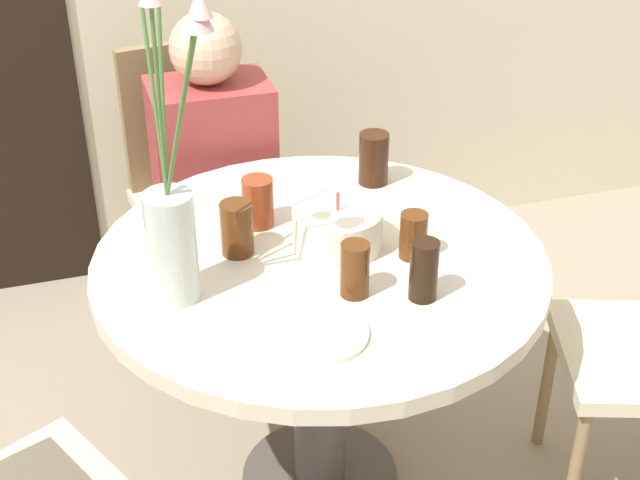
{
  "coord_description": "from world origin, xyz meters",
  "views": [
    {
      "loc": [
        -0.5,
        -1.63,
        1.79
      ],
      "look_at": [
        0.0,
        0.0,
        0.76
      ],
      "focal_mm": 50.0,
      "sensor_mm": 36.0,
      "label": 1
    }
  ],
  "objects_px": {
    "drink_glass_1": "(237,229)",
    "flower_vase": "(172,202)",
    "chair_far_back": "(198,175)",
    "person_woman": "(216,202)",
    "birthday_cake": "(337,228)",
    "drink_glass_5": "(355,269)",
    "drink_glass_2": "(413,235)",
    "drink_glass_0": "(374,158)",
    "drink_glass_3": "(258,202)",
    "side_plate": "(318,333)",
    "drink_glass_4": "(424,270)"
  },
  "relations": [
    {
      "from": "side_plate",
      "to": "birthday_cake",
      "type": "bearing_deg",
      "value": 65.54
    },
    {
      "from": "drink_glass_5",
      "to": "birthday_cake",
      "type": "bearing_deg",
      "value": 82.43
    },
    {
      "from": "birthday_cake",
      "to": "drink_glass_2",
      "type": "relative_size",
      "value": 1.92
    },
    {
      "from": "drink_glass_0",
      "to": "person_woman",
      "type": "xyz_separation_m",
      "value": [
        -0.35,
        0.39,
        -0.28
      ]
    },
    {
      "from": "chair_far_back",
      "to": "drink_glass_1",
      "type": "xyz_separation_m",
      "value": [
        -0.04,
        -0.78,
        0.25
      ]
    },
    {
      "from": "side_plate",
      "to": "drink_glass_0",
      "type": "distance_m",
      "value": 0.67
    },
    {
      "from": "side_plate",
      "to": "drink_glass_4",
      "type": "relative_size",
      "value": 1.5
    },
    {
      "from": "drink_glass_4",
      "to": "drink_glass_5",
      "type": "distance_m",
      "value": 0.14
    },
    {
      "from": "chair_far_back",
      "to": "drink_glass_2",
      "type": "distance_m",
      "value": 1.0
    },
    {
      "from": "birthday_cake",
      "to": "drink_glass_5",
      "type": "distance_m",
      "value": 0.2
    },
    {
      "from": "flower_vase",
      "to": "drink_glass_4",
      "type": "distance_m",
      "value": 0.53
    },
    {
      "from": "flower_vase",
      "to": "drink_glass_5",
      "type": "distance_m",
      "value": 0.4
    },
    {
      "from": "drink_glass_0",
      "to": "drink_glass_1",
      "type": "height_order",
      "value": "drink_glass_0"
    },
    {
      "from": "side_plate",
      "to": "drink_glass_5",
      "type": "relative_size",
      "value": 1.65
    },
    {
      "from": "chair_far_back",
      "to": "person_woman",
      "type": "xyz_separation_m",
      "value": [
        0.03,
        -0.16,
        -0.02
      ]
    },
    {
      "from": "drink_glass_4",
      "to": "chair_far_back",
      "type": "bearing_deg",
      "value": 105.38
    },
    {
      "from": "chair_far_back",
      "to": "side_plate",
      "type": "bearing_deg",
      "value": -96.86
    },
    {
      "from": "birthday_cake",
      "to": "drink_glass_1",
      "type": "distance_m",
      "value": 0.23
    },
    {
      "from": "drink_glass_0",
      "to": "drink_glass_3",
      "type": "xyz_separation_m",
      "value": [
        -0.34,
        -0.13,
        -0.01
      ]
    },
    {
      "from": "birthday_cake",
      "to": "drink_glass_2",
      "type": "xyz_separation_m",
      "value": [
        0.15,
        -0.09,
        0.01
      ]
    },
    {
      "from": "drink_glass_0",
      "to": "drink_glass_3",
      "type": "relative_size",
      "value": 1.13
    },
    {
      "from": "flower_vase",
      "to": "drink_glass_5",
      "type": "relative_size",
      "value": 6.29
    },
    {
      "from": "side_plate",
      "to": "flower_vase",
      "type": "bearing_deg",
      "value": 138.24
    },
    {
      "from": "drink_glass_2",
      "to": "flower_vase",
      "type": "bearing_deg",
      "value": -179.36
    },
    {
      "from": "drink_glass_1",
      "to": "flower_vase",
      "type": "bearing_deg",
      "value": -138.35
    },
    {
      "from": "drink_glass_2",
      "to": "chair_far_back",
      "type": "bearing_deg",
      "value": 110.22
    },
    {
      "from": "chair_far_back",
      "to": "person_woman",
      "type": "bearing_deg",
      "value": -90.0
    },
    {
      "from": "drink_glass_3",
      "to": "drink_glass_4",
      "type": "xyz_separation_m",
      "value": [
        0.26,
        -0.4,
        0.01
      ]
    },
    {
      "from": "chair_far_back",
      "to": "flower_vase",
      "type": "bearing_deg",
      "value": -110.95
    },
    {
      "from": "drink_glass_0",
      "to": "drink_glass_1",
      "type": "distance_m",
      "value": 0.48
    },
    {
      "from": "drink_glass_1",
      "to": "drink_glass_5",
      "type": "height_order",
      "value": "drink_glass_1"
    },
    {
      "from": "drink_glass_4",
      "to": "drink_glass_1",
      "type": "bearing_deg",
      "value": 138.97
    },
    {
      "from": "side_plate",
      "to": "person_woman",
      "type": "relative_size",
      "value": 0.19
    },
    {
      "from": "drink_glass_0",
      "to": "drink_glass_1",
      "type": "bearing_deg",
      "value": -150.24
    },
    {
      "from": "flower_vase",
      "to": "drink_glass_1",
      "type": "distance_m",
      "value": 0.26
    },
    {
      "from": "chair_far_back",
      "to": "drink_glass_1",
      "type": "relative_size",
      "value": 7.35
    },
    {
      "from": "drink_glass_5",
      "to": "person_woman",
      "type": "relative_size",
      "value": 0.11
    },
    {
      "from": "drink_glass_0",
      "to": "drink_glass_5",
      "type": "distance_m",
      "value": 0.52
    },
    {
      "from": "flower_vase",
      "to": "drink_glass_2",
      "type": "height_order",
      "value": "flower_vase"
    },
    {
      "from": "chair_far_back",
      "to": "drink_glass_5",
      "type": "distance_m",
      "value": 1.06
    },
    {
      "from": "birthday_cake",
      "to": "drink_glass_2",
      "type": "height_order",
      "value": "birthday_cake"
    },
    {
      "from": "drink_glass_0",
      "to": "side_plate",
      "type": "bearing_deg",
      "value": -119.32
    },
    {
      "from": "drink_glass_2",
      "to": "drink_glass_3",
      "type": "height_order",
      "value": "drink_glass_3"
    },
    {
      "from": "drink_glass_2",
      "to": "drink_glass_5",
      "type": "bearing_deg",
      "value": -149.26
    },
    {
      "from": "birthday_cake",
      "to": "flower_vase",
      "type": "height_order",
      "value": "flower_vase"
    },
    {
      "from": "chair_far_back",
      "to": "birthday_cake",
      "type": "xyz_separation_m",
      "value": [
        0.19,
        -0.82,
        0.24
      ]
    },
    {
      "from": "flower_vase",
      "to": "drink_glass_1",
      "type": "bearing_deg",
      "value": 41.65
    },
    {
      "from": "person_woman",
      "to": "drink_glass_5",
      "type": "bearing_deg",
      "value": -80.97
    },
    {
      "from": "birthday_cake",
      "to": "drink_glass_0",
      "type": "bearing_deg",
      "value": 55.68
    },
    {
      "from": "drink_glass_0",
      "to": "drink_glass_5",
      "type": "height_order",
      "value": "drink_glass_0"
    }
  ]
}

